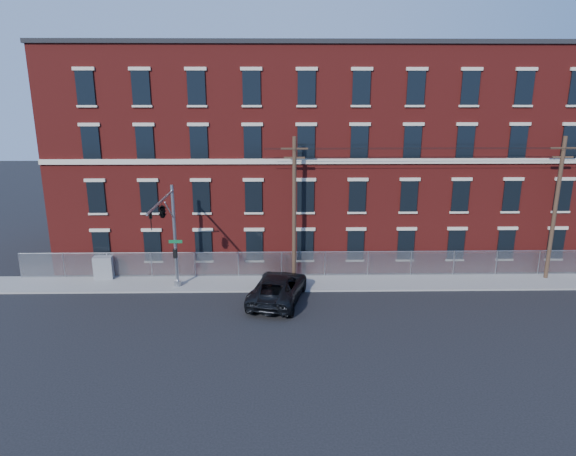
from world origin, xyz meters
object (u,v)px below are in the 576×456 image
Objects in this scene: traffic_signal_mast at (166,220)px; utility_cabinet at (103,268)px; pickup_truck at (278,288)px; utility_pole_near at (294,207)px.

traffic_signal_mast reaches higher than utility_cabinet.
utility_cabinet is (-12.37, 3.87, 0.05)m from pickup_truck.
traffic_signal_mast is 8.70m from utility_pole_near.
pickup_truck is (-1.12, -3.47, -4.46)m from utility_pole_near.
utility_pole_near is at bearing 23.14° from traffic_signal_mast.
utility_pole_near is 14.20m from utility_cabinet.
utility_pole_near reaches higher than traffic_signal_mast.
utility_pole_near is (8.00, 3.42, -0.05)m from traffic_signal_mast.
traffic_signal_mast is 8.04m from utility_cabinet.
utility_pole_near is 1.58× the size of pickup_truck.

